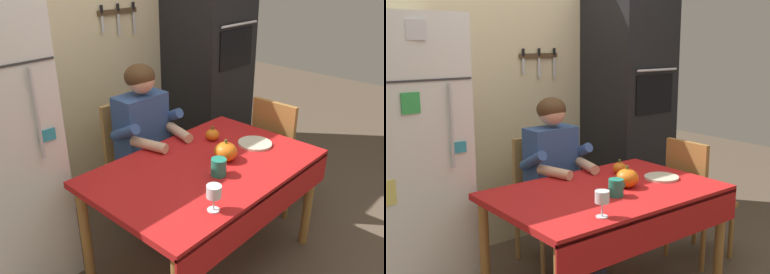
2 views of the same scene
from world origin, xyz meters
TOP-DOWN VIEW (x-y plane):
  - back_wall_assembly at (0.05, 1.35)m, footprint 3.70×0.13m
  - refrigerator at (-0.95, 0.96)m, footprint 0.68×0.71m
  - wall_oven at (1.05, 1.00)m, footprint 0.60×0.64m
  - dining_table at (0.00, 0.08)m, footprint 1.40×0.90m
  - chair_behind_person at (0.05, 0.87)m, footprint 0.40×0.40m
  - seated_person at (0.05, 0.68)m, footprint 0.47×0.55m
  - chair_right_side at (0.90, 0.13)m, footprint 0.40×0.40m
  - coffee_mug at (-0.04, -0.03)m, footprint 0.12×0.09m
  - wine_glass at (-0.33, -0.24)m, footprint 0.08×0.08m
  - pumpkin_large at (0.30, 0.31)m, footprint 0.09×0.09m
  - pumpkin_medium at (0.13, 0.05)m, footprint 0.15×0.15m
  - serving_tray at (0.44, 0.05)m, footprint 0.23×0.23m

SIDE VIEW (x-z plane):
  - chair_behind_person at x=0.05m, z-range 0.05..0.98m
  - chair_right_side at x=0.90m, z-range 0.05..0.98m
  - dining_table at x=0.00m, z-range 0.29..1.03m
  - seated_person at x=0.05m, z-range 0.11..1.36m
  - serving_tray at x=0.44m, z-range 0.74..0.76m
  - pumpkin_large at x=0.30m, z-range 0.73..0.83m
  - coffee_mug at x=-0.04m, z-range 0.74..0.84m
  - pumpkin_medium at x=0.13m, z-range 0.73..0.87m
  - wine_glass at x=-0.33m, z-range 0.77..0.91m
  - refrigerator at x=-0.95m, z-range 0.00..1.80m
  - wall_oven at x=1.05m, z-range 0.00..2.10m
  - back_wall_assembly at x=0.05m, z-range 0.00..2.60m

